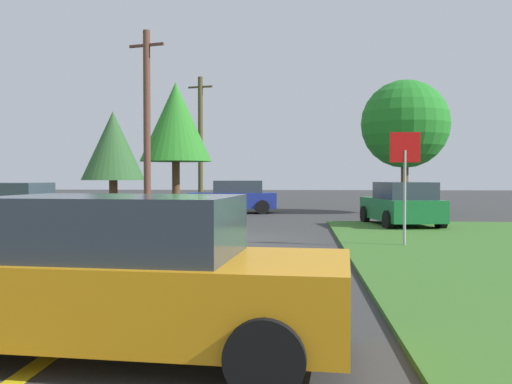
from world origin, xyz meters
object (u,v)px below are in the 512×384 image
object	(u,v)px
car_on_crossroad	(402,205)
utility_pole_far	(200,139)
parked_car_near_building	(15,208)
car_approaching_junction	(233,197)
utility_pole_mid	(147,121)
pine_tree_center	(405,124)
car_behind_on_main_road	(130,277)
oak_tree_left	(176,122)
stop_sign	(405,166)
oak_tree_right	(113,146)

from	to	relation	value
car_on_crossroad	utility_pole_far	size ratio (longest dim) A/B	0.50
parked_car_near_building	car_approaching_junction	world-z (taller)	same
utility_pole_mid	pine_tree_center	world-z (taller)	utility_pole_mid
pine_tree_center	car_on_crossroad	bearing A→B (deg)	-101.25
car_on_crossroad	car_behind_on_main_road	size ratio (longest dim) A/B	0.99
parked_car_near_building	oak_tree_left	size ratio (longest dim) A/B	0.59
utility_pole_mid	oak_tree_left	distance (m)	7.95
parked_car_near_building	utility_pole_mid	xyz separation A→B (m)	(2.01, 8.36, 3.60)
stop_sign	oak_tree_left	distance (m)	21.93
car_on_crossroad	oak_tree_left	distance (m)	17.77
utility_pole_far	oak_tree_left	world-z (taller)	utility_pole_far
car_approaching_junction	car_behind_on_main_road	bearing A→B (deg)	86.00
car_behind_on_main_road	car_on_crossroad	bearing A→B (deg)	74.93
car_behind_on_main_road	parked_car_near_building	bearing A→B (deg)	126.85
car_behind_on_main_road	utility_pole_far	size ratio (longest dim) A/B	0.50
utility_pole_far	oak_tree_left	distance (m)	5.24
car_behind_on_main_road	stop_sign	bearing A→B (deg)	68.60
parked_car_near_building	pine_tree_center	distance (m)	18.01
utility_pole_mid	oak_tree_left	xyz separation A→B (m)	(-0.42, 7.91, 0.72)
utility_pole_mid	stop_sign	bearing A→B (deg)	-49.03
pine_tree_center	parked_car_near_building	bearing A→B (deg)	-143.78
car_approaching_junction	utility_pole_mid	size ratio (longest dim) A/B	0.52
utility_pole_far	pine_tree_center	world-z (taller)	utility_pole_far
car_approaching_junction	parked_car_near_building	bearing A→B (deg)	52.03
oak_tree_left	oak_tree_right	world-z (taller)	oak_tree_left
parked_car_near_building	pine_tree_center	bearing A→B (deg)	39.73
utility_pole_mid	utility_pole_far	world-z (taller)	utility_pole_far
car_behind_on_main_road	utility_pole_mid	size ratio (longest dim) A/B	0.51
car_approaching_junction	oak_tree_left	bearing A→B (deg)	-63.23
utility_pole_far	pine_tree_center	bearing A→B (deg)	-42.40
stop_sign	car_on_crossroad	bearing A→B (deg)	-101.40
car_behind_on_main_road	utility_pole_far	world-z (taller)	utility_pole_far
car_approaching_junction	utility_pole_mid	bearing A→B (deg)	17.43
parked_car_near_building	car_on_crossroad	bearing A→B (deg)	17.45
car_approaching_junction	pine_tree_center	world-z (taller)	pine_tree_center
car_behind_on_main_road	car_approaching_junction	xyz separation A→B (m)	(-1.60, 22.00, -0.00)
car_approaching_junction	utility_pole_mid	distance (m)	5.57
oak_tree_left	utility_pole_far	bearing A→B (deg)	83.41
oak_tree_left	pine_tree_center	world-z (taller)	oak_tree_left
pine_tree_center	oak_tree_right	distance (m)	15.10
stop_sign	car_approaching_junction	size ratio (longest dim) A/B	0.65
car_on_crossroad	oak_tree_right	bearing A→B (deg)	48.43
utility_pole_far	oak_tree_right	distance (m)	10.20
parked_car_near_building	utility_pole_mid	world-z (taller)	utility_pole_mid
stop_sign	oak_tree_left	xyz separation A→B (m)	(-10.19, 19.17, 3.05)
car_on_crossroad	parked_car_near_building	distance (m)	13.19
car_behind_on_main_road	utility_pole_far	xyz separation A→B (m)	(-5.25, 33.24, 3.68)
stop_sign	parked_car_near_building	xyz separation A→B (m)	(-11.79, 2.90, -1.27)
car_behind_on_main_road	utility_pole_mid	xyz separation A→B (m)	(-5.43, 20.17, 3.60)
utility_pole_mid	utility_pole_far	xyz separation A→B (m)	(0.18, 13.08, 0.08)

